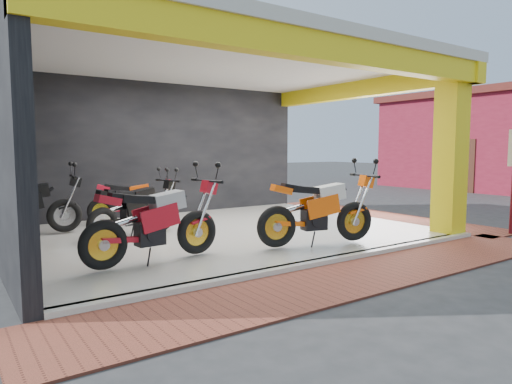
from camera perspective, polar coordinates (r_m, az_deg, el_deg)
ground at (r=8.01m, az=3.25°, el=-7.63°), size 80.00×80.00×0.00m
showroom_floor at (r=9.63m, az=-4.11°, el=-5.12°), size 8.00×6.00×0.10m
showroom_ceiling at (r=9.63m, az=-4.26°, el=16.13°), size 8.40×6.40×0.20m
back_wall at (r=12.24m, az=-11.58°, el=5.05°), size 8.20×0.20×3.50m
corner_column at (r=10.11m, az=23.14°, el=4.66°), size 0.50×0.50×3.50m
header_beam_front at (r=7.20m, az=8.52°, el=17.31°), size 8.40×0.30×0.40m
header_beam_right at (r=12.09m, az=12.75°, el=12.39°), size 0.30×6.40×0.40m
floor_kerb at (r=7.25m, az=8.26°, el=-8.69°), size 8.00×0.20×0.10m
paver_front at (r=6.73m, az=12.85°, el=-10.20°), size 9.00×1.40×0.03m
paver_right at (r=12.72m, az=14.88°, el=-2.85°), size 1.40×7.00×0.03m
moto_hero at (r=8.51m, az=12.22°, el=-1.27°), size 2.54×1.41×1.47m
moto_row_a at (r=7.34m, az=-7.43°, el=-2.37°), size 2.42×1.07×1.44m
moto_row_b at (r=9.52m, az=-11.74°, el=-1.17°), size 2.20×1.27×1.27m
moto_row_c at (r=10.63m, az=-11.90°, el=-0.62°), size 2.13×1.40×1.22m
moto_row_d at (r=9.96m, az=-22.87°, el=-0.86°), size 2.34×1.07×1.38m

